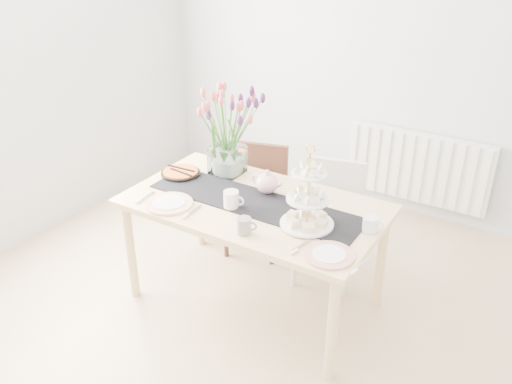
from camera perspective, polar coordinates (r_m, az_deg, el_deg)
The scene contains 15 objects.
room_shell at distance 2.76m, azimuth -4.44°, elevation 4.78°, with size 4.50×4.50×4.50m.
radiator at distance 4.76m, azimuth 16.62°, elevation 2.52°, with size 1.20×0.08×0.60m, color white.
dining_table at distance 3.40m, azimuth -0.21°, elevation -2.28°, with size 1.60×0.90×0.75m.
chair_brown at distance 4.13m, azimuth 0.25°, elevation 0.17°, with size 0.49×0.49×0.81m.
chair_white at distance 3.83m, azimuth 7.79°, elevation -2.08°, with size 0.50×0.50×0.84m.
table_runner at distance 3.36m, azimuth -0.21°, elevation -1.09°, with size 1.40×0.35×0.01m, color black.
tulip_vase at distance 3.60m, azimuth -3.16°, elevation 7.81°, with size 0.72×0.72×0.63m.
cake_stand at distance 3.07m, azimuth 5.46°, elevation -1.46°, with size 0.31×0.31×0.46m.
teapot at distance 3.44m, azimuth 1.18°, elevation 0.93°, with size 0.23×0.19×0.15m, color silver, non-canonical shape.
cream_jug at distance 3.12m, azimuth 11.94°, elevation -3.34°, with size 0.09×0.09×0.09m, color white.
tart_tin at distance 3.75m, azimuth -7.94°, elevation 1.99°, with size 0.27×0.27×0.03m.
mug_grey at distance 3.03m, azimuth -1.28°, elevation -3.59°, with size 0.08×0.08×0.10m, color gray.
mug_white at distance 3.28m, azimuth -2.63°, elevation -0.82°, with size 0.09×0.09×0.11m, color silver.
plate_left at distance 3.38m, azimuth -9.15°, elevation -1.21°, with size 0.30×0.30×0.02m, color white.
plate_right at distance 2.88m, azimuth 7.69°, elevation -6.60°, with size 0.27×0.27×0.01m, color silver.
Camera 1 is at (1.51, -2.05, 2.35)m, focal length 38.00 mm.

